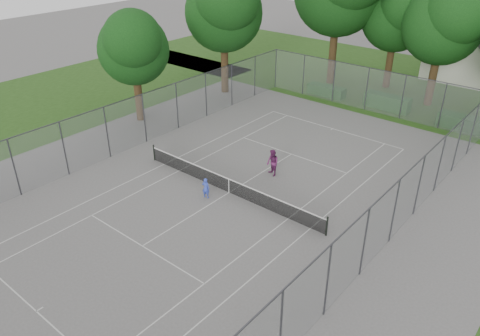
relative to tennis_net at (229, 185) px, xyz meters
The scene contains 15 objects.
ground 0.51m from the tennis_net, ahead, with size 120.00×120.00×0.00m, color #5E5B5A.
grass_far 26.00m from the tennis_net, 90.00° to the left, with size 60.00×20.00×0.00m, color #214313.
grass_left 22.01m from the tennis_net, behind, with size 16.00×40.00×0.00m, color #214313.
court_markings 0.50m from the tennis_net, ahead, with size 11.03×23.83×0.01m.
tennis_net is the anchor object (origin of this frame).
perimeter_fence 1.30m from the tennis_net, ahead, with size 18.08×34.08×3.52m.
tree_far_midleft 24.39m from the tennis_net, 92.45° to the left, with size 6.85×6.25×9.85m.
tree_far_midright 22.70m from the tennis_net, 80.30° to the left, with size 7.15×6.53×10.28m.
tree_side_back 18.80m from the tennis_net, 131.86° to the left, with size 7.51×6.86×10.80m.
tree_side_front 14.10m from the tennis_net, 162.58° to the left, with size 5.96×5.44×8.57m.
hedge_left 18.53m from the tennis_net, 103.08° to the left, with size 3.41×1.02×0.85m, color #174516.
hedge_mid 18.36m from the tennis_net, 85.86° to the left, with size 3.72×1.06×1.17m, color #174516.
hedge_right 19.43m from the tennis_net, 67.95° to the left, with size 3.31×1.21×0.99m, color #174516.
girl_player 1.37m from the tennis_net, 118.88° to the right, with size 0.45×0.30×1.23m, color blue.
woman_player 3.36m from the tennis_net, 78.27° to the left, with size 0.82×0.64×1.68m, color #642154.
Camera 1 is at (15.12, -17.28, 14.04)m, focal length 35.00 mm.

